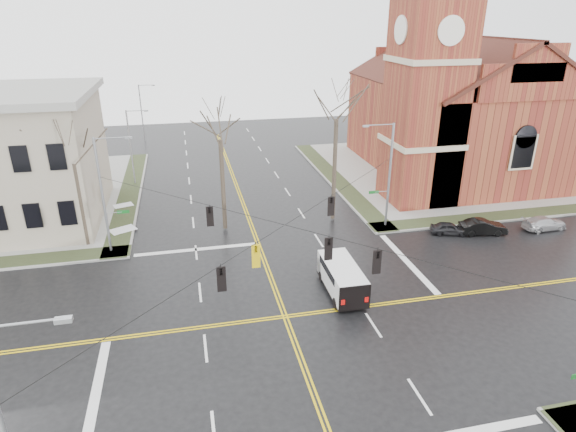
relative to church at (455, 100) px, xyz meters
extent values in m
plane|color=black|center=(-24.76, -24.78, -8.43)|extent=(120.00, 120.00, 0.00)
cube|color=gray|center=(0.24, 0.22, -8.36)|extent=(30.00, 30.00, 0.15)
cube|color=#2C331C|center=(-13.56, 0.22, -8.28)|extent=(2.00, 30.00, 0.02)
cube|color=#2C331C|center=(0.24, -13.58, -8.28)|extent=(30.00, 2.00, 0.02)
cube|color=#2C331C|center=(-35.96, 0.22, -8.28)|extent=(2.00, 30.00, 0.02)
cube|color=gold|center=(-24.88, -24.78, -8.43)|extent=(0.12, 100.00, 0.01)
cube|color=gold|center=(-24.64, -24.78, -8.43)|extent=(0.12, 100.00, 0.01)
cube|color=gold|center=(-24.76, -24.90, -8.43)|extent=(100.00, 0.12, 0.01)
cube|color=gold|center=(-24.76, -24.66, -8.43)|extent=(100.00, 0.12, 0.01)
cube|color=silver|center=(-29.76, -14.28, -8.43)|extent=(9.50, 0.50, 0.01)
cube|color=silver|center=(-35.26, -29.78, -8.43)|extent=(0.50, 9.50, 0.01)
cube|color=silver|center=(-14.26, -19.78, -8.43)|extent=(0.50, 9.50, 0.01)
cube|color=maroon|center=(-7.76, -7.78, 1.57)|extent=(6.00, 6.00, 20.00)
cylinder|color=silver|center=(-7.76, -10.83, 7.57)|extent=(2.40, 0.15, 2.40)
cylinder|color=silver|center=(-10.81, -7.78, 7.57)|extent=(0.15, 2.40, 2.40)
cube|color=maroon|center=(1.24, 1.22, -3.43)|extent=(18.00, 24.00, 10.00)
cube|color=maroon|center=(-7.96, -4.78, -6.23)|extent=(2.00, 5.00, 4.40)
cylinder|color=gray|center=(-13.26, -13.28, -3.78)|extent=(0.20, 0.20, 9.00)
cylinder|color=gray|center=(-13.86, -13.28, -5.13)|extent=(1.20, 0.06, 0.06)
cube|color=#0E571A|center=(-14.56, -13.28, -5.13)|extent=(0.90, 0.04, 0.25)
cylinder|color=gray|center=(-14.46, -13.28, 0.62)|extent=(2.40, 0.08, 0.08)
cube|color=gray|center=(-15.66, -13.28, 0.57)|extent=(0.50, 0.22, 0.15)
cylinder|color=gray|center=(-36.26, -13.28, -3.78)|extent=(0.20, 0.20, 9.00)
cylinder|color=gray|center=(-35.66, -13.28, -5.13)|extent=(1.20, 0.06, 0.06)
cube|color=#0E571A|center=(-34.96, -13.28, -5.13)|extent=(0.90, 0.04, 0.25)
cylinder|color=gray|center=(-35.06, -13.28, 0.62)|extent=(2.40, 0.08, 0.08)
cube|color=gray|center=(-33.86, -13.28, 0.57)|extent=(0.50, 0.22, 0.15)
cylinder|color=gray|center=(-35.06, -36.28, 0.62)|extent=(2.40, 0.08, 0.08)
cube|color=gray|center=(-33.86, -36.28, 0.57)|extent=(0.50, 0.22, 0.15)
cylinder|color=black|center=(-24.76, -24.78, -2.23)|extent=(23.02, 23.02, 0.03)
cylinder|color=black|center=(-24.76, -24.78, -2.23)|extent=(23.02, 23.02, 0.03)
imported|color=black|center=(-28.76, -28.78, -2.98)|extent=(0.21, 0.26, 1.30)
imported|color=black|center=(-20.76, -20.78, -2.98)|extent=(0.21, 0.26, 1.30)
imported|color=gold|center=(-26.76, -26.78, -2.98)|extent=(0.21, 0.26, 1.30)
imported|color=black|center=(-28.76, -20.78, -2.98)|extent=(0.21, 0.26, 1.30)
imported|color=black|center=(-20.76, -28.78, -2.98)|extent=(0.21, 0.26, 1.30)
imported|color=black|center=(-22.76, -26.78, -2.98)|extent=(0.21, 0.26, 1.30)
cylinder|color=gray|center=(-35.56, 3.22, -4.33)|extent=(0.16, 0.16, 8.00)
cylinder|color=gray|center=(-34.56, 3.22, -0.43)|extent=(2.00, 0.07, 0.07)
cube|color=gray|center=(-33.56, 3.22, -0.48)|extent=(0.45, 0.20, 0.13)
cylinder|color=gray|center=(-35.56, 23.22, -4.33)|extent=(0.16, 0.16, 8.00)
cylinder|color=gray|center=(-34.56, 23.22, -0.43)|extent=(2.00, 0.07, 0.07)
cube|color=gray|center=(-33.56, 23.22, -0.48)|extent=(0.45, 0.20, 0.13)
cube|color=white|center=(-20.49, -22.84, -7.26)|extent=(2.07, 5.20, 1.66)
cube|color=white|center=(-20.46, -20.69, -7.51)|extent=(2.01, 0.90, 1.17)
cube|color=black|center=(-20.46, -20.35, -6.97)|extent=(1.81, 0.14, 0.78)
cube|color=black|center=(-20.49, -22.64, -6.73)|extent=(2.06, 3.54, 0.54)
cube|color=#B70C0A|center=(-21.28, -25.46, -7.46)|extent=(0.23, 0.07, 0.33)
cube|color=#B70C0A|center=(-19.76, -25.48, -7.46)|extent=(0.23, 0.07, 0.33)
cube|color=black|center=(-20.49, -22.84, -8.11)|extent=(2.12, 5.24, 0.10)
cylinder|color=black|center=(-21.36, -21.12, -8.08)|extent=(0.26, 0.71, 0.70)
cylinder|color=black|center=(-19.57, -21.14, -8.08)|extent=(0.26, 0.71, 0.70)
cylinder|color=black|center=(-21.41, -24.54, -8.08)|extent=(0.26, 0.71, 0.70)
cylinder|color=black|center=(-19.61, -24.56, -8.08)|extent=(0.26, 0.71, 0.70)
imported|color=black|center=(-8.65, -15.95, -7.91)|extent=(3.32, 2.16, 1.05)
imported|color=black|center=(-5.87, -16.53, -7.79)|extent=(4.07, 1.97, 1.29)
imported|color=#AFAFB1|center=(-0.08, -16.81, -7.86)|extent=(3.99, 1.78, 1.14)
cylinder|color=#342921|center=(-38.19, -11.66, -4.92)|extent=(0.36, 0.36, 6.73)
cylinder|color=#342921|center=(-27.10, -10.93, -4.40)|extent=(0.36, 0.36, 7.77)
cylinder|color=#342921|center=(-17.35, -10.84, -3.79)|extent=(0.36, 0.36, 9.00)
camera|label=1|loc=(-29.99, -49.20, 8.82)|focal=30.00mm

